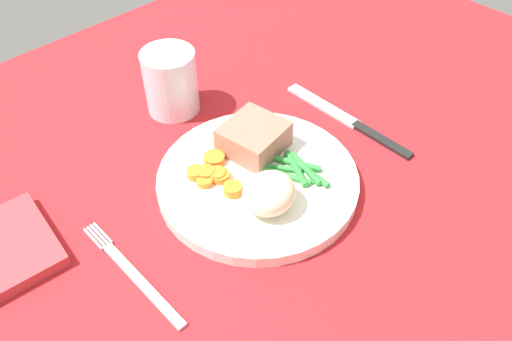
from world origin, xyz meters
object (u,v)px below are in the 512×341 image
at_px(dinner_plate, 256,181).
at_px(knife, 350,121).
at_px(fork, 133,273).
at_px(water_glass, 171,85).
at_px(meat_portion, 254,138).

height_order(dinner_plate, knife, dinner_plate).
relative_size(fork, water_glass, 1.90).
bearing_deg(fork, knife, 1.42).
height_order(dinner_plate, meat_portion, meat_portion).
relative_size(dinner_plate, water_glass, 2.70).
bearing_deg(water_glass, meat_portion, -86.00).
bearing_deg(meat_portion, water_glass, 94.00).
height_order(dinner_plate, fork, dinner_plate).
distance_m(dinner_plate, water_glass, 0.19).
relative_size(dinner_plate, meat_portion, 3.35).
bearing_deg(fork, water_glass, 45.21).
bearing_deg(dinner_plate, knife, -0.95).
distance_m(knife, water_glass, 0.24).
distance_m(meat_portion, knife, 0.15).
distance_m(dinner_plate, knife, 0.17).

